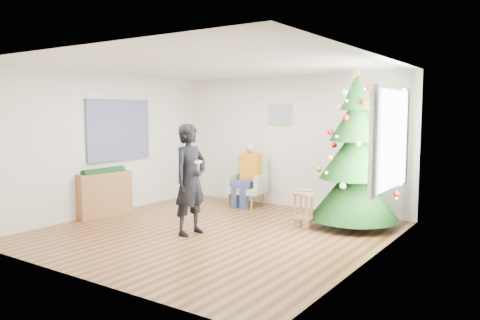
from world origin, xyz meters
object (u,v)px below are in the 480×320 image
Objects in this scene: standing_man at (190,180)px; console at (104,194)px; christmas_tree at (355,156)px; armchair at (248,188)px; stool at (303,210)px.

standing_man reaches higher than console.
christmas_tree is 2.58m from armchair.
standing_man is at bearing -134.30° from stool.
console is (-2.11, 0.08, -0.45)m from standing_man.
christmas_tree is at bearing -41.68° from standing_man.
christmas_tree is 4.48m from console.
stool is 0.62× the size of armchair.
stool is 0.35× the size of standing_man.
christmas_tree is 1.53× the size of standing_man.
console is at bearing 92.18° from standing_man.
christmas_tree is at bearing -18.83° from armchair.
christmas_tree reaches higher than standing_man.
stool is at bearing -40.04° from standing_man.
console is (-3.39, -1.23, 0.09)m from stool.
christmas_tree is 1.21m from stool.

